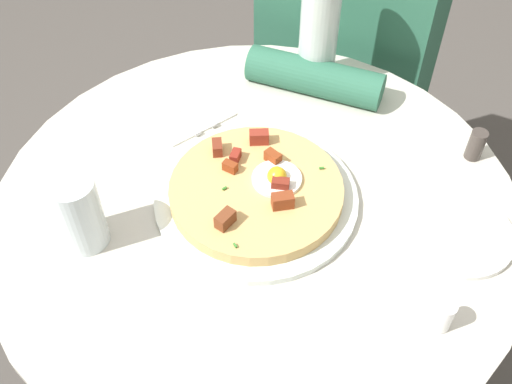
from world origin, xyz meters
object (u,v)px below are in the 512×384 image
dining_table (256,259)px  breakfast_pizza (257,190)px  pizza_plate (256,198)px  water_glass (79,213)px  water_bottle (320,21)px  bread_plate (458,233)px  fork (188,100)px  salt_shaker (443,316)px  person_seated (342,87)px  pepper_shaker (476,145)px  knife (172,108)px

dining_table → breakfast_pizza: bearing=77.6°
pizza_plate → water_glass: 0.28m
water_bottle → bread_plate: bearing=-36.7°
fork → salt_shaker: size_ratio=3.52×
person_seated → fork: person_seated is taller
person_seated → pepper_shaker: size_ratio=20.25×
breakfast_pizza → salt_shaker: (0.33, -0.09, 0.00)m
knife → pepper_shaker: pepper_shaker is taller
person_seated → bread_plate: person_seated is taller
dining_table → salt_shaker: size_ratio=16.85×
water_glass → pepper_shaker: (0.49, 0.44, -0.04)m
breakfast_pizza → water_glass: 0.27m
pizza_plate → salt_shaker: size_ratio=6.45×
pizza_plate → dining_table: bearing=75.3°
pizza_plate → bread_plate: 0.32m
pizza_plate → breakfast_pizza: bearing=76.6°
fork → water_bottle: size_ratio=0.70×
knife → pizza_plate: bearing=177.5°
dining_table → person_seated: (-0.05, 0.58, -0.03)m
person_seated → salt_shaker: person_seated is taller
dining_table → bread_plate: size_ratio=5.00×
dining_table → breakfast_pizza: (0.00, 0.00, 0.19)m
bread_plate → person_seated: bearing=125.8°
breakfast_pizza → salt_shaker: size_ratio=5.46×
dining_table → pizza_plate: 0.17m
bread_plate → breakfast_pizza: bearing=-166.4°
dining_table → breakfast_pizza: breakfast_pizza is taller
bread_plate → pepper_shaker: pepper_shaker is taller
pizza_plate → pepper_shaker: bearing=41.6°
person_seated → water_glass: person_seated is taller
fork → pepper_shaker: (0.51, 0.10, 0.02)m
pizza_plate → salt_shaker: salt_shaker is taller
dining_table → water_glass: size_ratio=6.81×
bread_plate → knife: bread_plate is taller
pizza_plate → bread_plate: size_ratio=1.91×
water_bottle → pizza_plate: bearing=-83.5°
dining_table → bread_plate: bearing=13.8°
water_bottle → salt_shaker: bearing=-49.4°
breakfast_pizza → fork: (-0.22, 0.16, -0.02)m
dining_table → pizza_plate: (-0.00, -0.00, 0.17)m
person_seated → bread_plate: 0.65m
pepper_shaker → water_glass: bearing=-137.6°
salt_shaker → water_bottle: bearing=130.6°
pizza_plate → water_bottle: (-0.04, 0.34, 0.12)m
person_seated → pepper_shaker: person_seated is taller
breakfast_pizza → fork: size_ratio=1.55×
breakfast_pizza → salt_shaker: 0.34m
person_seated → bread_plate: bearing=-54.2°
dining_table → bread_plate: (0.31, 0.08, 0.17)m
salt_shaker → knife: bearing=159.0°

